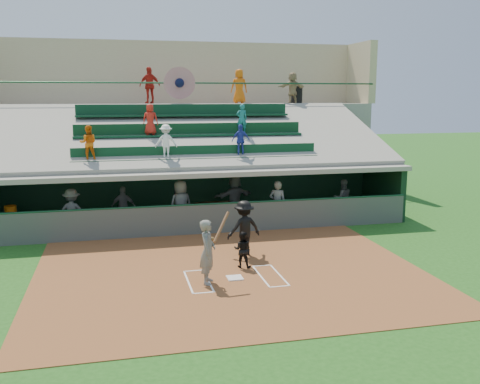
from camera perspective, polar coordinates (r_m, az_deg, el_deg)
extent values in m
plane|color=#1C4E16|center=(15.05, -0.56, -9.26)|extent=(100.00, 100.00, 0.00)
cube|color=brown|center=(15.51, -0.97, -8.62)|extent=(11.00, 9.00, 0.02)
cube|color=white|center=(15.04, -0.56, -9.13)|extent=(0.43, 0.43, 0.03)
cube|color=white|center=(14.91, -3.42, -9.38)|extent=(0.05, 1.80, 0.01)
cube|color=white|center=(15.21, 2.23, -8.96)|extent=(0.05, 1.80, 0.01)
cube|color=white|center=(14.83, -5.54, -9.52)|extent=(0.05, 1.80, 0.01)
cube|color=silver|center=(15.36, 4.23, -8.79)|extent=(0.05, 1.80, 0.01)
cube|color=white|center=(15.71, -4.98, -8.36)|extent=(0.60, 0.05, 0.01)
cube|color=silver|center=(16.10, 2.32, -7.85)|extent=(0.60, 0.05, 0.01)
cube|color=white|center=(14.03, -3.91, -10.67)|extent=(0.60, 0.05, 0.01)
cube|color=white|center=(14.48, 4.25, -10.00)|extent=(0.60, 0.05, 0.01)
cube|color=gray|center=(21.42, -4.52, -3.27)|extent=(16.00, 3.50, 0.04)
cube|color=gray|center=(27.65, -6.71, 4.56)|extent=(20.00, 3.00, 4.60)
cube|color=#4E534E|center=(19.61, -3.76, -2.94)|extent=(16.00, 0.06, 1.10)
cylinder|color=#154228|center=(19.49, -3.78, -1.31)|extent=(16.00, 0.08, 0.08)
cube|color=black|center=(22.89, -5.22, 0.36)|extent=(16.00, 0.25, 2.20)
cube|color=black|center=(23.71, 14.92, 0.40)|extent=(0.25, 3.50, 2.20)
cube|color=gray|center=(21.01, -4.60, 2.51)|extent=(16.40, 3.90, 0.18)
cube|color=gray|center=(24.60, -5.79, 1.17)|extent=(16.40, 3.50, 2.30)
cube|color=gray|center=(26.07, -6.31, 4.22)|extent=(16.40, 0.30, 4.60)
cube|color=gray|center=(22.71, -5.35, 6.26)|extent=(16.40, 6.51, 2.37)
cube|color=#0C381D|center=(20.42, -4.39, 3.56)|extent=(9.40, 0.42, 0.08)
cube|color=#0C371E|center=(20.58, -4.48, 4.34)|extent=(9.40, 0.06, 0.45)
cube|color=#0C3721|center=(22.22, -5.17, 6.04)|extent=(9.40, 0.42, 0.08)
cube|color=#0C351A|center=(22.40, -5.25, 6.74)|extent=(9.40, 0.06, 0.45)
cube|color=#0B321C|center=(24.05, -5.84, 8.14)|extent=(9.40, 0.42, 0.08)
cube|color=#0B341D|center=(24.24, -5.91, 8.78)|extent=(9.40, 0.06, 0.45)
imported|color=orange|center=(20.23, -15.88, 5.06)|extent=(0.62, 0.48, 1.27)
imported|color=white|center=(20.30, -7.90, 5.36)|extent=(0.85, 0.53, 1.27)
imported|color=#293CA6|center=(20.76, 0.08, 5.53)|extent=(0.75, 0.38, 1.23)
imported|color=red|center=(22.11, -9.55, 7.65)|extent=(0.68, 0.52, 1.25)
imported|color=#18706E|center=(22.67, 0.19, 7.81)|extent=(0.46, 0.32, 1.22)
cylinder|color=#133C22|center=(26.03, -6.48, 11.49)|extent=(20.00, 0.07, 0.07)
cylinder|color=#A5171D|center=(26.01, -6.48, 11.49)|extent=(1.50, 0.06, 1.50)
sphere|color=black|center=(25.98, -6.47, 11.49)|extent=(0.44, 0.44, 0.44)
cube|color=tan|center=(29.03, -7.22, 12.53)|extent=(20.00, 0.40, 3.20)
cube|color=tan|center=(30.33, 12.70, 12.27)|extent=(0.40, 3.00, 3.20)
imported|color=#5D605A|center=(14.45, -3.47, -6.38)|extent=(0.58, 0.73, 1.75)
cylinder|color=brown|center=(14.18, -2.00, -3.74)|extent=(0.56, 0.54, 0.75)
sphere|color=olive|center=(14.37, -2.97, -5.00)|extent=(0.10, 0.10, 0.10)
imported|color=black|center=(15.83, 0.27, -6.15)|extent=(0.64, 0.59, 1.07)
imported|color=black|center=(16.95, 0.43, -3.85)|extent=(1.25, 0.90, 1.75)
cube|color=#915B34|center=(22.63, -4.67, -1.85)|extent=(15.52, 6.05, 0.49)
cube|color=white|center=(21.26, -23.16, -3.26)|extent=(0.82, 0.68, 0.63)
cylinder|color=orange|center=(21.10, -23.27, -1.91)|extent=(0.42, 0.42, 0.42)
imported|color=#535550|center=(20.23, -17.48, -2.03)|extent=(1.14, 0.72, 1.68)
imported|color=#5F625D|center=(20.87, -12.31, -1.57)|extent=(0.99, 0.59, 1.58)
imported|color=#545752|center=(20.22, -6.34, -1.37)|extent=(1.05, 0.86, 1.86)
imported|color=#5E615B|center=(21.68, -0.57, -0.54)|extent=(1.78, 1.04, 1.83)
imported|color=#5C5E59|center=(20.57, 4.02, -1.24)|extent=(0.77, 0.68, 1.78)
imported|color=#525550|center=(22.55, 10.89, -0.65)|extent=(0.82, 0.67, 1.57)
cylinder|color=black|center=(28.32, 6.07, 10.26)|extent=(0.58, 0.58, 0.88)
imported|color=#AF1E14|center=(26.94, -9.59, 11.15)|extent=(1.13, 0.73, 1.79)
imported|color=#D95E0C|center=(27.20, -0.09, 11.20)|extent=(0.86, 0.58, 1.71)
imported|color=tan|center=(27.53, 5.61, 10.99)|extent=(1.51, 0.67, 1.57)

